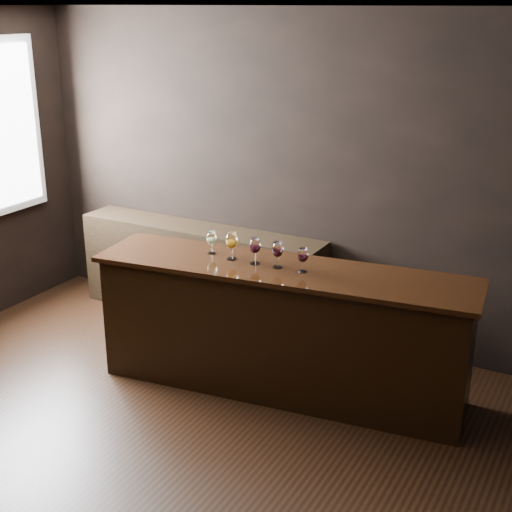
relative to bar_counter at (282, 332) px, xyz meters
The scene contains 10 objects.
ground 1.38m from the bar_counter, 114.59° to the right, with size 5.00×5.00×0.00m, color black.
room_shell 1.87m from the bar_counter, 125.97° to the right, with size 5.02×4.52×2.81m.
bar_counter is the anchor object (origin of this frame).
bar_top 0.50m from the bar_counter, ahead, with size 2.85×0.66×0.04m, color black.
back_bar_shelf 1.55m from the bar_counter, 146.46° to the left, with size 2.44×0.40×0.88m, color black.
glass_white 0.89m from the bar_counter, behind, with size 0.08×0.08×0.18m.
glass_amber 0.78m from the bar_counter, behind, with size 0.09×0.09×0.21m.
glass_red_a 0.69m from the bar_counter, behind, with size 0.09×0.09×0.20m.
glass_red_b 0.65m from the bar_counter, 154.62° to the right, with size 0.08×0.08×0.20m.
glass_red_c 0.66m from the bar_counter, ahead, with size 0.08×0.08×0.18m.
Camera 1 is at (2.71, -3.17, 2.82)m, focal length 50.00 mm.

